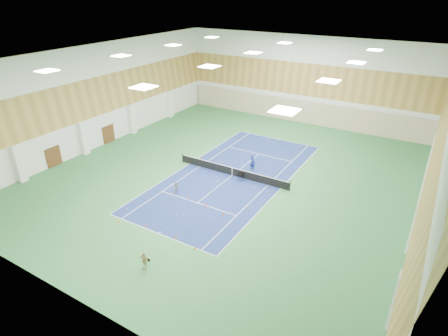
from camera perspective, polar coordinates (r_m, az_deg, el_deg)
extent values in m
plane|color=#2F6F3A|center=(39.22, 1.24, -1.14)|extent=(40.00, 40.00, 0.00)
cube|color=navy|center=(39.22, 1.24, -1.13)|extent=(10.97, 23.77, 0.01)
cube|color=#C6B793|center=(55.41, 11.57, 8.45)|extent=(35.40, 0.16, 3.20)
cube|color=#593319|center=(44.89, -24.54, 1.59)|extent=(0.08, 1.80, 2.20)
cube|color=#593319|center=(49.36, -17.18, 4.97)|extent=(0.08, 1.80, 2.20)
imported|color=navy|center=(40.12, 4.35, 0.85)|extent=(0.72, 0.54, 1.77)
imported|color=gray|center=(35.99, -7.24, -3.00)|extent=(0.68, 0.60, 1.16)
imported|color=tan|center=(27.51, -12.08, -13.62)|extent=(0.81, 0.40, 1.33)
cone|color=orange|center=(36.16, -7.77, -3.76)|extent=(0.18, 0.18, 0.19)
cone|color=#FF5B0D|center=(35.44, -5.54, -4.30)|extent=(0.18, 0.18, 0.20)
cone|color=#FD480D|center=(33.96, -2.87, -5.62)|extent=(0.23, 0.23, 0.25)
cone|color=#D8530B|center=(32.73, -0.10, -6.94)|extent=(0.22, 0.22, 0.25)
cone|color=#EA410C|center=(33.00, -15.82, -7.79)|extent=(0.20, 0.20, 0.22)
cone|color=#FC450D|center=(31.91, -11.78, -8.58)|extent=(0.19, 0.19, 0.21)
cone|color=orange|center=(30.22, -7.34, -10.39)|extent=(0.20, 0.20, 0.22)
cone|color=#DA460B|center=(28.99, -4.39, -12.07)|extent=(0.18, 0.18, 0.20)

